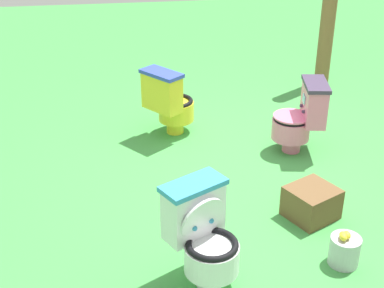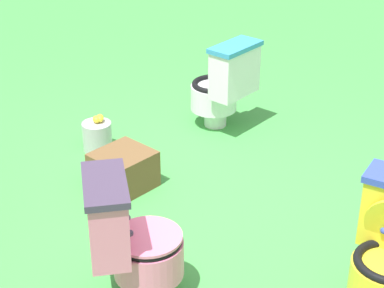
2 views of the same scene
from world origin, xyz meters
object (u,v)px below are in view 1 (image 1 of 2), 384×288
at_px(toilet_pink, 301,117).
at_px(small_crate, 311,203).
at_px(toilet_white, 203,235).
at_px(lemon_bucket, 344,250).
at_px(toilet_yellow, 170,102).
at_px(wooden_post, 330,7).

height_order(toilet_pink, small_crate, toilet_pink).
height_order(toilet_white, lemon_bucket, toilet_white).
height_order(toilet_yellow, small_crate, toilet_yellow).
bearing_deg(toilet_white, toilet_pink, -154.86).
xyz_separation_m(toilet_pink, toilet_white, (1.73, -1.23, 0.00)).
distance_m(toilet_yellow, small_crate, 1.93).
bearing_deg(small_crate, wooden_post, 158.74).
distance_m(toilet_pink, lemon_bucket, 1.74).
relative_size(toilet_pink, small_crate, 1.98).
height_order(toilet_white, small_crate, toilet_white).
distance_m(toilet_yellow, wooden_post, 2.47).
bearing_deg(lemon_bucket, toilet_pink, 173.10).
bearing_deg(toilet_pink, toilet_white, 154.12).
xyz_separation_m(wooden_post, lemon_bucket, (3.43, -1.06, -0.87)).
relative_size(toilet_pink, wooden_post, 0.37).
xyz_separation_m(toilet_white, lemon_bucket, (-0.02, 1.03, -0.26)).
distance_m(wooden_post, small_crate, 3.16).
relative_size(wooden_post, lemon_bucket, 7.17).
bearing_deg(toilet_yellow, wooden_post, 80.42).
bearing_deg(lemon_bucket, wooden_post, 162.83).
height_order(wooden_post, lemon_bucket, wooden_post).
height_order(toilet_yellow, lemon_bucket, toilet_yellow).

